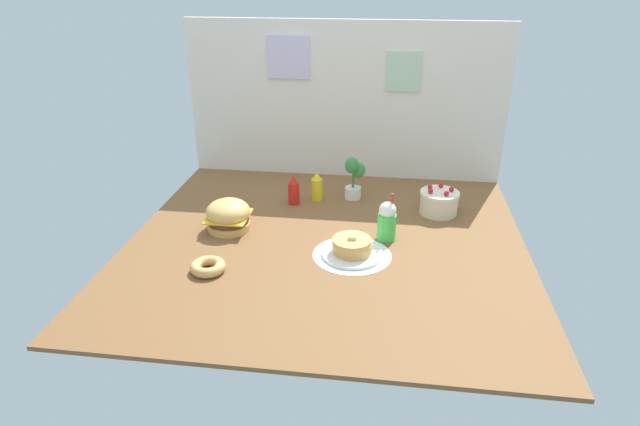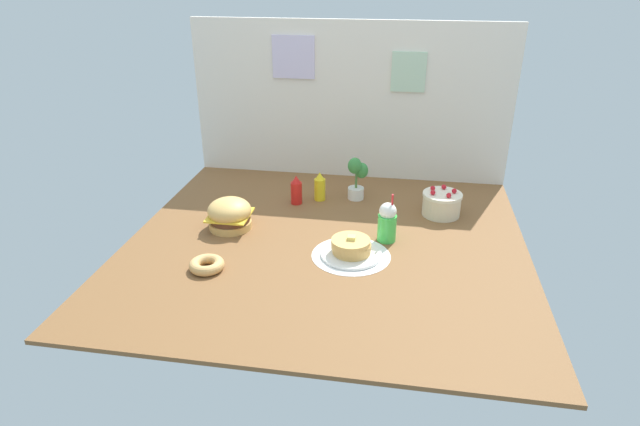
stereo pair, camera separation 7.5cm
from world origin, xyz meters
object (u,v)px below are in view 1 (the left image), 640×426
Objects in this scene: burger at (228,215)px; potted_plant at (354,176)px; pancake_stack at (352,248)px; cream_soda_cup at (387,221)px; layer_cake at (439,202)px; donut_pink_glaze at (208,266)px; mustard_bottle at (317,187)px; ketchup_bottle at (294,191)px.

burger is 77.86cm from potted_plant.
burger is at bearing -141.50° from potted_plant.
pancake_stack is 24.89cm from cream_soda_cup.
layer_cake is 1.34× the size of donut_pink_glaze.
donut_pink_glaze is at bearing -144.43° from layer_cake.
cream_soda_cup is 0.98× the size of potted_plant.
pancake_stack is 1.70× the size of mustard_bottle.
layer_cake is 0.83× the size of cream_soda_cup.
ketchup_bottle is 35.73cm from potted_plant.
potted_plant is at bearing 112.47° from cream_soda_cup.
donut_pink_glaze is at bearing -107.76° from ketchup_bottle.
burger is at bearing -162.72° from layer_cake.
layer_cake is 50.81cm from potted_plant.
potted_plant reaches higher than ketchup_bottle.
ketchup_bottle is at bearing -149.13° from mustard_bottle.
mustard_bottle is at bearing 112.08° from pancake_stack.
pancake_stack is 66.84cm from donut_pink_glaze.
cream_soda_cup is at bearing -47.10° from mustard_bottle.
layer_cake is at bearing 50.60° from pancake_stack.
mustard_bottle is 93.53cm from donut_pink_glaze.
cream_soda_cup reaches higher than mustard_bottle.
potted_plant is (33.04, 12.22, 5.99)cm from ketchup_bottle.
pancake_stack is at bearing -129.40° from layer_cake.
ketchup_bottle is 1.00× the size of mustard_bottle.
layer_cake is 44.54cm from cream_soda_cup.
ketchup_bottle is at bearing 178.43° from layer_cake.
potted_plant reaches higher than layer_cake.
burger is at bearing -127.51° from ketchup_bottle.
pancake_stack is at bearing -86.06° from potted_plant.
donut_pink_glaze is (-25.06, -78.22, -5.35)cm from ketchup_bottle.
burger is 68.22cm from pancake_stack.
layer_cake is 0.82× the size of potted_plant.
donut_pink_glaze is 108.08cm from potted_plant.
burger is 81.05cm from cream_soda_cup.
potted_plant is at bearing 93.94° from pancake_stack.
layer_cake is at bearing -16.69° from potted_plant.
potted_plant is (-4.64, 67.43, 9.85)cm from pancake_stack.
ketchup_bottle reaches higher than pancake_stack.
potted_plant is (-20.27, 48.99, 3.87)cm from cream_soda_cup.
donut_pink_glaze is (-37.36, -85.57, -5.35)cm from mustard_bottle.
cream_soda_cup is 88.96cm from donut_pink_glaze.
mustard_bottle reaches higher than donut_pink_glaze.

